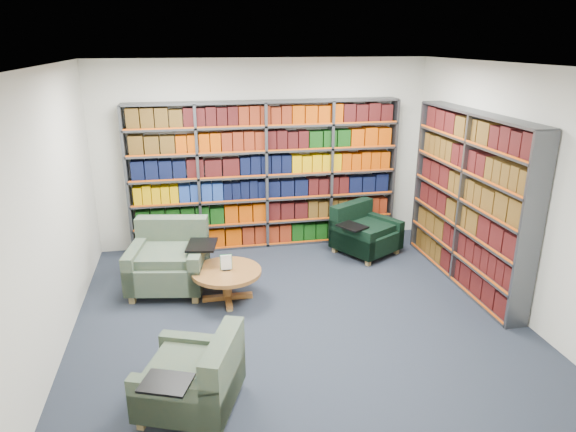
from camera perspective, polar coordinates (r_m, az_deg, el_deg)
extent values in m
cube|color=black|center=(6.02, 1.13, -11.40)|extent=(5.00, 5.00, 0.01)
cube|color=white|center=(5.19, 1.34, 16.41)|extent=(5.00, 5.00, 0.01)
cube|color=beige|center=(7.83, -2.72, 6.89)|extent=(5.00, 0.01, 2.80)
cube|color=beige|center=(3.24, 10.93, -11.76)|extent=(5.00, 0.01, 2.80)
cube|color=beige|center=(5.50, -25.18, -0.19)|extent=(0.01, 5.00, 2.80)
cube|color=beige|center=(6.44, 23.58, 2.65)|extent=(0.01, 5.00, 2.80)
cube|color=#47494F|center=(7.74, -2.50, 4.47)|extent=(4.00, 0.28, 2.20)
cube|color=silver|center=(7.86, -2.65, 4.70)|extent=(4.00, 0.02, 2.20)
cube|color=#D84C0A|center=(7.61, -2.35, 4.23)|extent=(4.00, 0.01, 2.20)
cube|color=#651D0B|center=(8.02, -2.41, -1.92)|extent=(3.88, 0.21, 0.29)
cube|color=black|center=(7.90, -2.45, 0.56)|extent=(3.88, 0.21, 0.29)
cube|color=#AD7F00|center=(7.79, -2.48, 3.12)|extent=(3.88, 0.21, 0.29)
cube|color=black|center=(7.70, -2.52, 5.75)|extent=(3.88, 0.21, 0.29)
cube|color=#452D0D|center=(7.62, -2.56, 8.44)|extent=(3.88, 0.21, 0.29)
cube|color=#452D0D|center=(7.56, -2.60, 11.17)|extent=(3.88, 0.21, 0.29)
cube|color=#47494F|center=(6.92, 19.39, 1.61)|extent=(0.28, 2.50, 2.20)
cube|color=silver|center=(6.98, 20.32, 1.67)|extent=(0.02, 2.50, 2.20)
cube|color=#D84C0A|center=(6.85, 18.45, 1.56)|extent=(0.02, 2.50, 2.20)
cube|color=#452D0D|center=(7.23, 18.60, -5.37)|extent=(0.21, 2.38, 0.29)
cube|color=#452D0D|center=(7.09, 18.91, -2.67)|extent=(0.21, 2.38, 0.29)
cube|color=black|center=(6.97, 19.23, 0.13)|extent=(0.21, 2.38, 0.29)
cube|color=black|center=(6.87, 19.55, 3.03)|extent=(0.21, 2.38, 0.29)
cube|color=#452D0D|center=(6.78, 19.89, 6.01)|extent=(0.21, 2.38, 0.29)
cube|color=black|center=(6.72, 20.24, 9.05)|extent=(0.21, 2.38, 0.29)
cube|color=#0C2830|center=(6.75, -13.09, -5.77)|extent=(1.08, 1.08, 0.33)
cube|color=#0C2830|center=(6.99, -12.62, -3.00)|extent=(0.95, 0.37, 0.74)
cube|color=#0C2830|center=(6.81, -16.38, -5.08)|extent=(0.31, 0.94, 0.50)
cube|color=#0C2830|center=(6.64, -9.81, -5.17)|extent=(0.31, 0.94, 0.50)
cube|color=black|center=(6.48, -9.56, -3.19)|extent=(0.43, 0.51, 0.03)
cube|color=olive|center=(6.60, -16.90, -8.80)|extent=(0.08, 0.08, 0.10)
cube|color=olive|center=(6.43, -10.26, -9.00)|extent=(0.08, 0.08, 0.10)
cube|color=olive|center=(7.26, -15.32, -6.02)|extent=(0.08, 0.08, 0.10)
cube|color=olive|center=(7.11, -9.31, -6.12)|extent=(0.08, 0.08, 0.10)
cube|color=black|center=(7.75, 8.67, -2.49)|extent=(1.08, 1.08, 0.28)
cube|color=black|center=(7.88, 7.02, -0.70)|extent=(0.77, 0.55, 0.63)
cube|color=black|center=(7.49, 7.04, -2.62)|extent=(0.51, 0.74, 0.42)
cube|color=black|center=(7.97, 10.24, -1.42)|extent=(0.51, 0.74, 0.42)
cube|color=black|center=(7.35, 7.14, -1.14)|extent=(0.45, 0.48, 0.02)
cube|color=olive|center=(7.40, 8.90, -5.12)|extent=(0.08, 0.08, 0.09)
cube|color=olive|center=(7.88, 11.94, -3.79)|extent=(0.08, 0.08, 0.09)
cube|color=olive|center=(7.79, 5.23, -3.70)|extent=(0.08, 0.08, 0.09)
cube|color=olive|center=(8.24, 8.34, -2.52)|extent=(0.08, 0.08, 0.09)
cube|color=#0C2830|center=(4.72, -10.78, -17.98)|extent=(1.00, 1.00, 0.28)
cube|color=#0C2830|center=(4.53, -7.18, -16.81)|extent=(0.44, 0.79, 0.62)
cube|color=#0C2830|center=(4.93, -9.48, -15.13)|extent=(0.77, 0.39, 0.41)
cube|color=#0C2830|center=(4.44, -12.38, -19.70)|extent=(0.77, 0.39, 0.41)
cube|color=black|center=(4.29, -13.38, -17.59)|extent=(0.46, 0.41, 0.02)
cube|color=olive|center=(5.17, -12.85, -16.97)|extent=(0.08, 0.08, 0.09)
cube|color=olive|center=(4.72, -15.97, -21.30)|extent=(0.08, 0.08, 0.09)
cube|color=olive|center=(4.98, -5.70, -18.05)|extent=(0.08, 0.08, 0.09)
cylinder|color=#955C35|center=(6.29, -6.84, -6.19)|extent=(0.85, 0.85, 0.05)
cylinder|color=#955C35|center=(6.37, -6.78, -7.72)|extent=(0.11, 0.11, 0.34)
cube|color=#955C35|center=(6.44, -6.72, -8.91)|extent=(0.61, 0.08, 0.06)
cube|color=#955C35|center=(6.44, -6.72, -8.91)|extent=(0.08, 0.61, 0.06)
cube|color=black|center=(6.28, -6.85, -5.96)|extent=(0.09, 0.05, 0.01)
cube|color=white|center=(6.24, -6.89, -5.13)|extent=(0.13, 0.01, 0.19)
cube|color=#145926|center=(6.25, -6.89, -5.11)|extent=(0.15, 0.00, 0.20)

